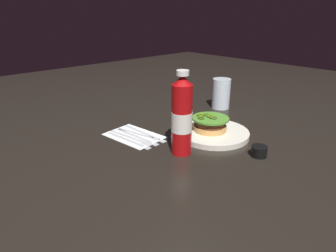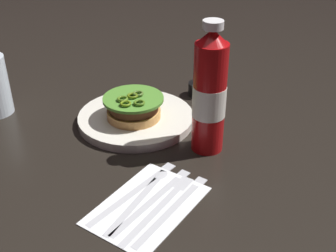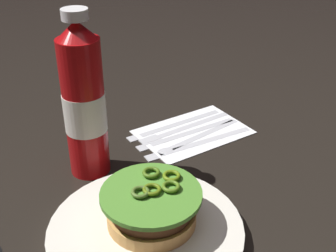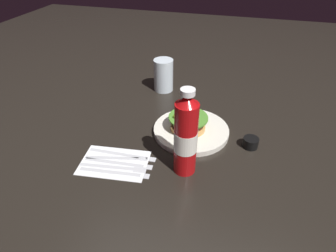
{
  "view_description": "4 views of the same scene",
  "coord_description": "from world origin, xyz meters",
  "px_view_note": "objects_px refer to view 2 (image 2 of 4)",
  "views": [
    {
      "loc": [
        0.62,
        -0.79,
        0.4
      ],
      "look_at": [
        -0.01,
        -0.19,
        0.05
      ],
      "focal_mm": 30.99,
      "sensor_mm": 36.0,
      "label": 1
    },
    {
      "loc": [
        -0.5,
        -0.61,
        0.46
      ],
      "look_at": [
        0.03,
        -0.16,
        0.05
      ],
      "focal_mm": 45.96,
      "sensor_mm": 36.0,
      "label": 2
    },
    {
      "loc": [
        0.22,
        0.33,
        0.39
      ],
      "look_at": [
        -0.02,
        -0.15,
        0.09
      ],
      "focal_mm": 45.81,
      "sensor_mm": 36.0,
      "label": 3
    },
    {
      "loc": [
        0.19,
        -0.78,
        0.55
      ],
      "look_at": [
        0.01,
        -0.14,
        0.08
      ],
      "focal_mm": 30.24,
      "sensor_mm": 36.0,
      "label": 4
    }
  ],
  "objects_px": {
    "burger_sandwich": "(134,107)",
    "table_knife": "(176,204)",
    "condiment_cup": "(198,89)",
    "spoon_utensil": "(147,189)",
    "ketchup_bottle": "(209,94)",
    "steak_knife": "(157,195)",
    "dinner_plate": "(136,118)",
    "butter_knife": "(139,187)",
    "napkin": "(147,205)",
    "fork_utensil": "(164,201)"
  },
  "relations": [
    {
      "from": "condiment_cup",
      "to": "butter_knife",
      "type": "height_order",
      "value": "condiment_cup"
    },
    {
      "from": "napkin",
      "to": "steak_knife",
      "type": "bearing_deg",
      "value": 4.78
    },
    {
      "from": "dinner_plate",
      "to": "napkin",
      "type": "distance_m",
      "value": 0.27
    },
    {
      "from": "dinner_plate",
      "to": "table_knife",
      "type": "xyz_separation_m",
      "value": [
        -0.15,
        -0.24,
        -0.0
      ]
    },
    {
      "from": "condiment_cup",
      "to": "fork_utensil",
      "type": "distance_m",
      "value": 0.4
    },
    {
      "from": "dinner_plate",
      "to": "burger_sandwich",
      "type": "height_order",
      "value": "burger_sandwich"
    },
    {
      "from": "table_knife",
      "to": "butter_knife",
      "type": "height_order",
      "value": "same"
    },
    {
      "from": "steak_knife",
      "to": "butter_knife",
      "type": "height_order",
      "value": "same"
    },
    {
      "from": "condiment_cup",
      "to": "spoon_utensil",
      "type": "bearing_deg",
      "value": -155.96
    },
    {
      "from": "condiment_cup",
      "to": "dinner_plate",
      "type": "bearing_deg",
      "value": 173.14
    },
    {
      "from": "dinner_plate",
      "to": "condiment_cup",
      "type": "distance_m",
      "value": 0.19
    },
    {
      "from": "butter_knife",
      "to": "dinner_plate",
      "type": "bearing_deg",
      "value": 45.47
    },
    {
      "from": "butter_knife",
      "to": "burger_sandwich",
      "type": "bearing_deg",
      "value": 46.53
    },
    {
      "from": "fork_utensil",
      "to": "table_knife",
      "type": "bearing_deg",
      "value": -65.49
    },
    {
      "from": "napkin",
      "to": "table_knife",
      "type": "xyz_separation_m",
      "value": [
        0.03,
        -0.04,
        0.0
      ]
    },
    {
      "from": "condiment_cup",
      "to": "table_knife",
      "type": "height_order",
      "value": "condiment_cup"
    },
    {
      "from": "spoon_utensil",
      "to": "ketchup_bottle",
      "type": "bearing_deg",
      "value": 0.92
    },
    {
      "from": "dinner_plate",
      "to": "spoon_utensil",
      "type": "distance_m",
      "value": 0.23
    },
    {
      "from": "napkin",
      "to": "steak_knife",
      "type": "relative_size",
      "value": 0.95
    },
    {
      "from": "condiment_cup",
      "to": "burger_sandwich",
      "type": "bearing_deg",
      "value": 174.96
    },
    {
      "from": "napkin",
      "to": "fork_utensil",
      "type": "relative_size",
      "value": 0.99
    },
    {
      "from": "burger_sandwich",
      "to": "condiment_cup",
      "type": "height_order",
      "value": "burger_sandwich"
    },
    {
      "from": "burger_sandwich",
      "to": "ketchup_bottle",
      "type": "xyz_separation_m",
      "value": [
        0.03,
        -0.17,
        0.07
      ]
    },
    {
      "from": "condiment_cup",
      "to": "butter_knife",
      "type": "xyz_separation_m",
      "value": [
        -0.35,
        -0.14,
        -0.01
      ]
    },
    {
      "from": "dinner_plate",
      "to": "napkin",
      "type": "height_order",
      "value": "dinner_plate"
    },
    {
      "from": "fork_utensil",
      "to": "steak_knife",
      "type": "bearing_deg",
      "value": 76.34
    },
    {
      "from": "dinner_plate",
      "to": "steak_knife",
      "type": "xyz_separation_m",
      "value": [
        -0.16,
        -0.2,
        -0.0
      ]
    },
    {
      "from": "burger_sandwich",
      "to": "table_knife",
      "type": "xyz_separation_m",
      "value": [
        -0.14,
        -0.23,
        -0.04
      ]
    },
    {
      "from": "fork_utensil",
      "to": "butter_knife",
      "type": "relative_size",
      "value": 0.93
    },
    {
      "from": "condiment_cup",
      "to": "spoon_utensil",
      "type": "xyz_separation_m",
      "value": [
        -0.34,
        -0.15,
        -0.01
      ]
    },
    {
      "from": "dinner_plate",
      "to": "spoon_utensil",
      "type": "relative_size",
      "value": 1.32
    },
    {
      "from": "condiment_cup",
      "to": "fork_utensil",
      "type": "height_order",
      "value": "condiment_cup"
    },
    {
      "from": "dinner_plate",
      "to": "burger_sandwich",
      "type": "xyz_separation_m",
      "value": [
        -0.01,
        -0.01,
        0.03
      ]
    },
    {
      "from": "ketchup_bottle",
      "to": "steak_knife",
      "type": "bearing_deg",
      "value": -171.39
    },
    {
      "from": "napkin",
      "to": "condiment_cup",
      "type": "bearing_deg",
      "value": 25.8
    },
    {
      "from": "ketchup_bottle",
      "to": "butter_knife",
      "type": "height_order",
      "value": "ketchup_bottle"
    },
    {
      "from": "ketchup_bottle",
      "to": "butter_knife",
      "type": "bearing_deg",
      "value": 176.48
    },
    {
      "from": "burger_sandwich",
      "to": "table_knife",
      "type": "relative_size",
      "value": 0.63
    },
    {
      "from": "table_knife",
      "to": "steak_knife",
      "type": "xyz_separation_m",
      "value": [
        -0.0,
        0.04,
        0.0
      ]
    },
    {
      "from": "dinner_plate",
      "to": "napkin",
      "type": "relative_size",
      "value": 1.28
    },
    {
      "from": "burger_sandwich",
      "to": "napkin",
      "type": "xyz_separation_m",
      "value": [
        -0.17,
        -0.2,
        -0.04
      ]
    },
    {
      "from": "condiment_cup",
      "to": "napkin",
      "type": "xyz_separation_m",
      "value": [
        -0.37,
        -0.18,
        -0.01
      ]
    },
    {
      "from": "burger_sandwich",
      "to": "napkin",
      "type": "relative_size",
      "value": 0.66
    },
    {
      "from": "dinner_plate",
      "to": "ketchup_bottle",
      "type": "bearing_deg",
      "value": -84.42
    },
    {
      "from": "steak_knife",
      "to": "burger_sandwich",
      "type": "bearing_deg",
      "value": 53.19
    },
    {
      "from": "table_knife",
      "to": "dinner_plate",
      "type": "bearing_deg",
      "value": 57.31
    },
    {
      "from": "ketchup_bottle",
      "to": "condiment_cup",
      "type": "bearing_deg",
      "value": 41.28
    },
    {
      "from": "table_knife",
      "to": "spoon_utensil",
      "type": "xyz_separation_m",
      "value": [
        -0.0,
        0.06,
        0.0
      ]
    },
    {
      "from": "burger_sandwich",
      "to": "table_knife",
      "type": "bearing_deg",
      "value": -121.38
    },
    {
      "from": "napkin",
      "to": "spoon_utensil",
      "type": "relative_size",
      "value": 1.03
    }
  ]
}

